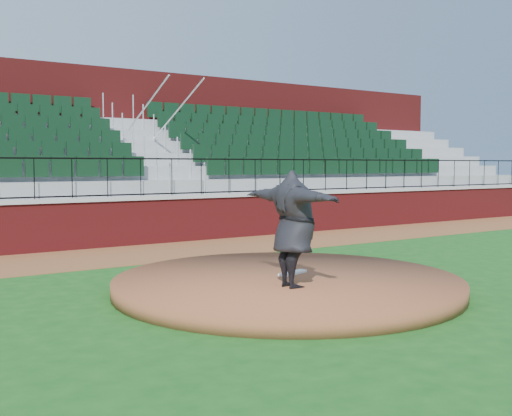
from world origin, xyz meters
The scene contains 10 objects.
ground centered at (0.00, 0.00, 0.00)m, with size 90.00×90.00×0.00m, color #164D16.
warning_track centered at (0.00, 5.40, 0.01)m, with size 34.00×3.20×0.01m, color brown.
field_wall centered at (0.00, 7.00, 0.60)m, with size 34.00×0.35×1.20m, color maroon.
wall_cap centered at (0.00, 7.00, 1.25)m, with size 34.00×0.45×0.10m, color #B7B7B7.
wall_railing centered at (0.00, 7.00, 1.80)m, with size 34.00×0.05×1.00m, color black, non-canonical shape.
seating_stands centered at (0.00, 9.72, 2.30)m, with size 34.00×5.10×4.60m, color gray, non-canonical shape.
concourse_wall centered at (0.00, 12.52, 2.75)m, with size 34.00×0.50×5.50m, color maroon.
pitchers_mound centered at (-0.48, -0.15, 0.12)m, with size 5.84×5.84×0.25m, color brown.
pitching_rubber centered at (-0.25, -0.01, 0.27)m, with size 0.63×0.16×0.04m, color white.
pitcher centered at (-0.95, -0.93, 1.15)m, with size 2.22×0.60×1.81m, color black.
Camera 1 is at (-6.73, -8.44, 2.14)m, focal length 43.52 mm.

